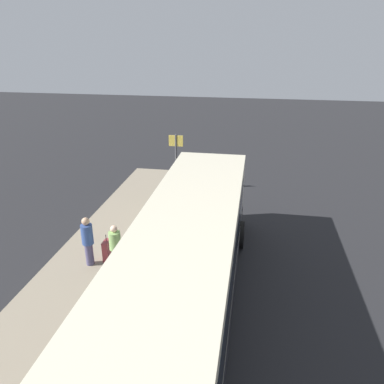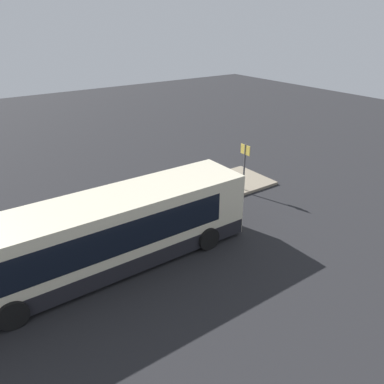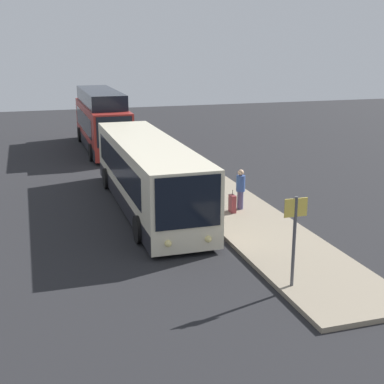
% 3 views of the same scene
% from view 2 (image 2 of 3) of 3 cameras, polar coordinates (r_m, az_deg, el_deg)
% --- Properties ---
extents(ground, '(80.00, 80.00, 0.00)m').
position_cam_2_polar(ground, '(16.73, -7.03, -8.74)').
color(ground, '#232326').
extents(platform, '(20.00, 3.34, 0.16)m').
position_cam_2_polar(platform, '(19.25, -11.74, -3.97)').
color(platform, gray).
rests_on(platform, ground).
extents(bus_lead, '(12.46, 2.88, 3.00)m').
position_cam_2_polar(bus_lead, '(15.14, -13.46, -6.56)').
color(bus_lead, beige).
rests_on(bus_lead, ground).
extents(passenger_boarding, '(0.51, 0.51, 1.75)m').
position_cam_2_polar(passenger_boarding, '(18.93, -12.20, -1.02)').
color(passenger_boarding, '#4C476B').
rests_on(passenger_boarding, platform).
extents(passenger_waiting, '(0.51, 0.51, 1.58)m').
position_cam_2_polar(passenger_waiting, '(18.15, -11.07, -2.47)').
color(passenger_waiting, '#4C476B').
rests_on(passenger_waiting, platform).
extents(suitcase, '(0.42, 0.21, 0.99)m').
position_cam_2_polar(suitcase, '(18.89, -10.50, -2.87)').
color(suitcase, maroon).
rests_on(suitcase, platform).
extents(sign_post, '(0.10, 0.71, 2.75)m').
position_cam_2_polar(sign_post, '(21.31, 8.02, 4.69)').
color(sign_post, '#4C4C51').
rests_on(sign_post, platform).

